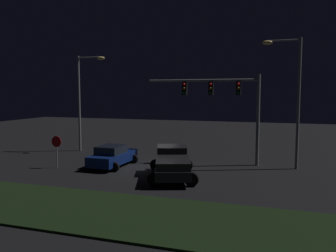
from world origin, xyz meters
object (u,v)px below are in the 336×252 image
traffic_signal_gantry (224,97)px  street_lamp_right (291,88)px  pickup_truck (172,161)px  stop_sign (57,146)px  car_sedan (112,156)px  street_lamp_left (84,92)px

traffic_signal_gantry → street_lamp_right: bearing=-4.8°
pickup_truck → traffic_signal_gantry: size_ratio=0.69×
traffic_signal_gantry → stop_sign: traffic_signal_gantry is taller
pickup_truck → car_sedan: (-4.96, 1.71, -0.26)m
car_sedan → traffic_signal_gantry: 9.07m
car_sedan → traffic_signal_gantry: size_ratio=0.53×
street_lamp_right → stop_sign: street_lamp_right is taller
street_lamp_left → stop_sign: bearing=-74.3°
traffic_signal_gantry → pickup_truck: bearing=-113.1°
traffic_signal_gantry → street_lamp_right: 4.67m
traffic_signal_gantry → stop_sign: size_ratio=3.73×
street_lamp_right → stop_sign: size_ratio=3.96×
car_sedan → traffic_signal_gantry: traffic_signal_gantry is taller
street_lamp_left → street_lamp_right: 17.27m
car_sedan → stop_sign: size_ratio=1.99×
traffic_signal_gantry → car_sedan: bearing=-153.6°
pickup_truck → traffic_signal_gantry: 6.96m
car_sedan → street_lamp_right: size_ratio=0.50×
traffic_signal_gantry → street_lamp_left: 12.65m
pickup_truck → traffic_signal_gantry: bearing=-42.0°
car_sedan → street_lamp_right: bearing=-73.6°
street_lamp_left → stop_sign: 7.96m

